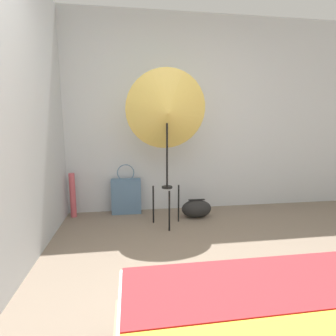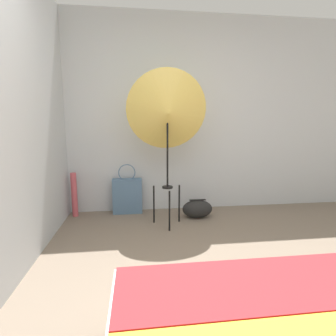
% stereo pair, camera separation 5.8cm
% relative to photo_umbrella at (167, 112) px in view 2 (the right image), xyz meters
% --- Properties ---
extents(wall_back, '(8.00, 0.05, 2.60)m').
position_rel_photo_umbrella_xyz_m(wall_back, '(0.07, 0.62, -0.01)').
color(wall_back, '#B7BCC1').
rests_on(wall_back, ground_plane).
extents(wall_side_left, '(0.05, 8.00, 2.60)m').
position_rel_photo_umbrella_xyz_m(wall_side_left, '(-1.28, -0.76, -0.01)').
color(wall_side_left, '#B7BCC1').
rests_on(wall_side_left, ground_plane).
extents(photo_umbrella, '(0.92, 0.40, 1.79)m').
position_rel_photo_umbrella_xyz_m(photo_umbrella, '(0.00, 0.00, 0.00)').
color(photo_umbrella, black).
rests_on(photo_umbrella, ground_plane).
extents(tote_bag, '(0.39, 0.14, 0.66)m').
position_rel_photo_umbrella_xyz_m(tote_bag, '(-0.48, 0.49, -1.08)').
color(tote_bag, slate).
rests_on(tote_bag, ground_plane).
extents(duffel_bag, '(0.38, 0.23, 0.24)m').
position_rel_photo_umbrella_xyz_m(duffel_bag, '(0.41, 0.20, -1.20)').
color(duffel_bag, black).
rests_on(duffel_bag, ground_plane).
extents(paper_roll, '(0.07, 0.07, 0.57)m').
position_rel_photo_umbrella_xyz_m(paper_roll, '(-1.16, 0.45, -1.03)').
color(paper_roll, '#BC4C56').
rests_on(paper_roll, ground_plane).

